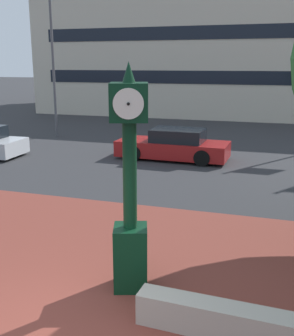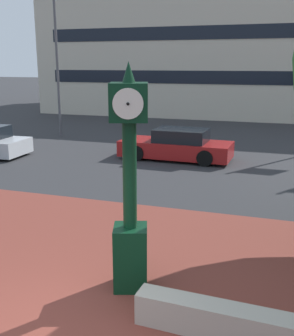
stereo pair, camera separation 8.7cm
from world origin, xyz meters
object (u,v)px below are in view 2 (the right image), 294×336
civic_building (250,53)px  street_lamp_post (57,51)px  street_clock (130,196)px  car_street_mid (177,146)px

civic_building → street_lamp_post: size_ratio=4.20×
civic_building → street_lamp_post: 18.77m
street_clock → civic_building: 30.61m
car_street_mid → civic_building: civic_building is taller
civic_building → car_street_mid: bearing=-92.9°
car_street_mid → street_clock: bearing=-168.5°
car_street_mid → street_lamp_post: size_ratio=0.62×
street_lamp_post → civic_building: bearing=62.9°
civic_building → street_lamp_post: civic_building is taller
street_clock → car_street_mid: bearing=81.6°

